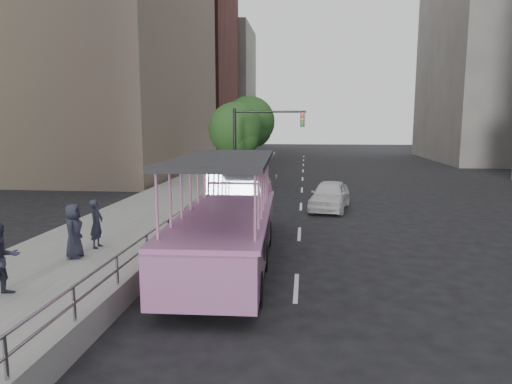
{
  "coord_description": "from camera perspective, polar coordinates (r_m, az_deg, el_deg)",
  "views": [
    {
      "loc": [
        1.19,
        -13.78,
        4.4
      ],
      "look_at": [
        -0.51,
        1.95,
        1.98
      ],
      "focal_mm": 32.0,
      "sensor_mm": 36.0,
      "label": 1
    }
  ],
  "objects": [
    {
      "name": "parking_sign",
      "position": [
        20.08,
        -5.7,
        0.75
      ],
      "size": [
        0.08,
        0.58,
        2.58
      ],
      "color": "black",
      "rests_on": "ground"
    },
    {
      "name": "sidewalk",
      "position": [
        25.13,
        -9.95,
        -1.17
      ],
      "size": [
        5.5,
        80.0,
        0.3
      ],
      "primitive_type": "cube",
      "color": "#A4A59F",
      "rests_on": "ground"
    },
    {
      "name": "traffic_signal",
      "position": [
        26.45,
        -0.11,
        6.75
      ],
      "size": [
        4.2,
        0.32,
        5.2
      ],
      "color": "black",
      "rests_on": "ground"
    },
    {
      "name": "midrise_stone_b",
      "position": [
        79.85,
        -6.43,
        12.67
      ],
      "size": [
        16.0,
        14.0,
        20.0
      ],
      "primitive_type": "cube",
      "color": "gray",
      "rests_on": "ground"
    },
    {
      "name": "duck_boat",
      "position": [
        14.79,
        -3.22,
        -3.52
      ],
      "size": [
        2.91,
        10.42,
        3.43
      ],
      "color": "black",
      "rests_on": "ground"
    },
    {
      "name": "car",
      "position": [
        23.51,
        9.22,
        -0.39
      ],
      "size": [
        2.52,
        4.55,
        1.47
      ],
      "primitive_type": "imported",
      "rotation": [
        0.0,
        0.0,
        -0.19
      ],
      "color": "silver",
      "rests_on": "ground"
    },
    {
      "name": "street_tree_far",
      "position": [
        35.96,
        -0.69,
        8.55
      ],
      "size": [
        3.97,
        3.97,
        6.45
      ],
      "color": "#372219",
      "rests_on": "ground"
    },
    {
      "name": "midrise_brick",
      "position": [
        65.26,
        -11.44,
        16.11
      ],
      "size": [
        18.0,
        16.0,
        26.0
      ],
      "primitive_type": "cube",
      "color": "brown",
      "rests_on": "ground"
    },
    {
      "name": "pedestrian_near",
      "position": [
        15.91,
        -19.31,
        -3.75
      ],
      "size": [
        0.39,
        0.59,
        1.61
      ],
      "primitive_type": "imported",
      "rotation": [
        0.0,
        0.0,
        1.58
      ],
      "color": "#2A2D3E",
      "rests_on": "sidewalk"
    },
    {
      "name": "pedestrian_mid",
      "position": [
        12.45,
        -29.24,
        -7.38
      ],
      "size": [
        1.01,
        1.08,
        1.78
      ],
      "primitive_type": "imported",
      "rotation": [
        0.0,
        0.0,
        1.07
      ],
      "color": "#2A2D3E",
      "rests_on": "sidewalk"
    },
    {
      "name": "street_tree_near",
      "position": [
        30.05,
        -2.44,
        7.59
      ],
      "size": [
        3.52,
        3.52,
        5.72
      ],
      "color": "#372219",
      "rests_on": "ground"
    },
    {
      "name": "ground",
      "position": [
        14.51,
        1.21,
        -8.96
      ],
      "size": [
        160.0,
        160.0,
        0.0
      ],
      "primitive_type": "plane",
      "color": "black"
    },
    {
      "name": "kerb_wall",
      "position": [
        16.82,
        -8.87,
        -4.89
      ],
      "size": [
        0.24,
        30.0,
        0.36
      ],
      "primitive_type": "cube",
      "color": "gray",
      "rests_on": "sidewalk"
    },
    {
      "name": "guardrail",
      "position": [
        16.68,
        -8.93,
        -2.67
      ],
      "size": [
        0.07,
        22.0,
        0.71
      ],
      "color": "#9C9CA0",
      "rests_on": "kerb_wall"
    },
    {
      "name": "pedestrian_far",
      "position": [
        14.97,
        -21.83,
        -4.54
      ],
      "size": [
        0.68,
        0.91,
        1.67
      ],
      "primitive_type": "imported",
      "rotation": [
        0.0,
        0.0,
        1.77
      ],
      "color": "#2A2D3E",
      "rests_on": "sidewalk"
    }
  ]
}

